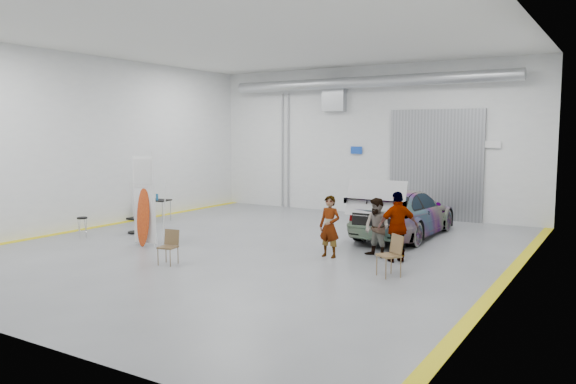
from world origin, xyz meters
The scene contains 13 objects.
ground centered at (0.00, 0.00, 0.00)m, with size 16.00×16.00×0.00m, color slate.
room_shell centered at (0.24, 2.22, 4.08)m, with size 14.02×16.18×6.01m.
sedan_car centered at (3.01, 3.95, 0.76)m, with size 2.13×5.24×1.52m, color white.
person_a centered at (2.37, -0.02, 0.83)m, with size 0.61×0.40×1.67m, color #8D654D.
person_b centered at (3.46, 0.63, 0.80)m, with size 0.78×0.60×1.60m, color slate.
person_c centered at (4.12, 0.40, 0.92)m, with size 1.07×0.44×1.84m, color olive.
surfboard_display centered at (-2.95, -1.59, 1.13)m, with size 0.79×0.26×2.80m.
folding_chair_near centered at (-0.73, -2.92, 0.27)m, with size 0.48×0.50×0.88m.
folding_chair_far centered at (4.48, -1.11, 0.30)m, with size 0.64×0.70×0.97m.
shop_stool centered at (-5.58, -1.67, 0.33)m, with size 0.34×0.34×0.66m.
work_table centered at (-6.23, 2.02, 0.81)m, with size 1.38×0.86×1.05m.
office_chair centered at (-4.76, -0.13, 0.44)m, with size 0.53×0.53×1.00m.
trunk_lid centered at (3.01, 1.58, 1.54)m, with size 1.77×1.08×0.04m, color silver.
Camera 1 is at (9.15, -13.25, 3.36)m, focal length 35.00 mm.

